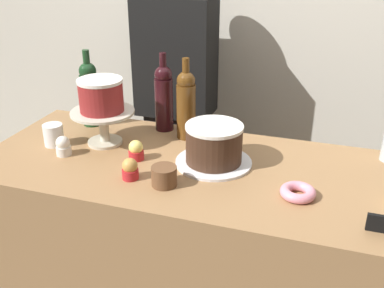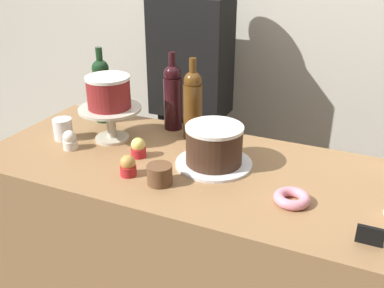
# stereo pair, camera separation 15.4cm
# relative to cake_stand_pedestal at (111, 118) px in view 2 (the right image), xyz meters

# --- Properties ---
(back_wall) EXTENTS (6.00, 0.05, 2.60)m
(back_wall) POSITION_rel_cake_stand_pedestal_xyz_m (0.38, 0.84, 0.31)
(back_wall) COLOR beige
(back_wall) RESTS_ON ground_plane
(display_counter) EXTENTS (1.56, 0.67, 0.90)m
(display_counter) POSITION_rel_cake_stand_pedestal_xyz_m (0.38, -0.07, -0.54)
(display_counter) COLOR #997047
(display_counter) RESTS_ON ground_plane
(cake_stand_pedestal) EXTENTS (0.25, 0.25, 0.14)m
(cake_stand_pedestal) POSITION_rel_cake_stand_pedestal_xyz_m (0.00, 0.00, 0.00)
(cake_stand_pedestal) COLOR beige
(cake_stand_pedestal) RESTS_ON display_counter
(white_layer_cake) EXTENTS (0.17, 0.17, 0.12)m
(white_layer_cake) POSITION_rel_cake_stand_pedestal_xyz_m (-0.00, -0.00, 0.11)
(white_layer_cake) COLOR maroon
(white_layer_cake) RESTS_ON cake_stand_pedestal
(silver_serving_platter) EXTENTS (0.27, 0.27, 0.01)m
(silver_serving_platter) POSITION_rel_cake_stand_pedestal_xyz_m (0.45, -0.04, -0.09)
(silver_serving_platter) COLOR white
(silver_serving_platter) RESTS_ON display_counter
(chocolate_round_cake) EXTENTS (0.20, 0.20, 0.14)m
(chocolate_round_cake) POSITION_rel_cake_stand_pedestal_xyz_m (0.45, -0.04, -0.01)
(chocolate_round_cake) COLOR #3D2619
(chocolate_round_cake) RESTS_ON silver_serving_platter
(wine_bottle_green) EXTENTS (0.08, 0.08, 0.33)m
(wine_bottle_green) POSITION_rel_cake_stand_pedestal_xyz_m (-0.15, 0.16, 0.05)
(wine_bottle_green) COLOR #193D1E
(wine_bottle_green) RESTS_ON display_counter
(wine_bottle_amber) EXTENTS (0.08, 0.08, 0.33)m
(wine_bottle_amber) POSITION_rel_cake_stand_pedestal_xyz_m (0.29, 0.15, 0.05)
(wine_bottle_amber) COLOR #5B3814
(wine_bottle_amber) RESTS_ON display_counter
(wine_bottle_dark_red) EXTENTS (0.08, 0.08, 0.33)m
(wine_bottle_dark_red) POSITION_rel_cake_stand_pedestal_xyz_m (0.17, 0.21, 0.05)
(wine_bottle_dark_red) COLOR black
(wine_bottle_dark_red) RESTS_ON display_counter
(cupcake_vanilla) EXTENTS (0.06, 0.06, 0.07)m
(cupcake_vanilla) POSITION_rel_cake_stand_pedestal_xyz_m (-0.10, -0.14, -0.06)
(cupcake_vanilla) COLOR white
(cupcake_vanilla) RESTS_ON display_counter
(cupcake_lemon) EXTENTS (0.06, 0.06, 0.07)m
(cupcake_lemon) POSITION_rel_cake_stand_pedestal_xyz_m (0.18, -0.09, -0.06)
(cupcake_lemon) COLOR red
(cupcake_lemon) RESTS_ON display_counter
(cupcake_caramel) EXTENTS (0.06, 0.06, 0.07)m
(cupcake_caramel) POSITION_rel_cake_stand_pedestal_xyz_m (0.22, -0.23, -0.06)
(cupcake_caramel) COLOR red
(cupcake_caramel) RESTS_ON display_counter
(donut_pink) EXTENTS (0.11, 0.11, 0.03)m
(donut_pink) POSITION_rel_cake_stand_pedestal_xyz_m (0.76, -0.17, -0.08)
(donut_pink) COLOR pink
(donut_pink) RESTS_ON display_counter
(cookie_stack) EXTENTS (0.08, 0.08, 0.07)m
(cookie_stack) POSITION_rel_cake_stand_pedestal_xyz_m (0.34, -0.23, -0.06)
(cookie_stack) COLOR brown
(cookie_stack) RESTS_ON display_counter
(price_sign_chalkboard) EXTENTS (0.07, 0.01, 0.05)m
(price_sign_chalkboard) POSITION_rel_cake_stand_pedestal_xyz_m (0.99, -0.29, -0.07)
(price_sign_chalkboard) COLOR black
(price_sign_chalkboard) RESTS_ON display_counter
(coffee_cup_ceramic) EXTENTS (0.08, 0.08, 0.08)m
(coffee_cup_ceramic) POSITION_rel_cake_stand_pedestal_xyz_m (-0.18, -0.07, -0.05)
(coffee_cup_ceramic) COLOR white
(coffee_cup_ceramic) RESTS_ON display_counter
(barista_figure) EXTENTS (0.36, 0.22, 1.60)m
(barista_figure) POSITION_rel_cake_stand_pedestal_xyz_m (0.11, 0.53, -0.15)
(barista_figure) COLOR black
(barista_figure) RESTS_ON ground_plane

